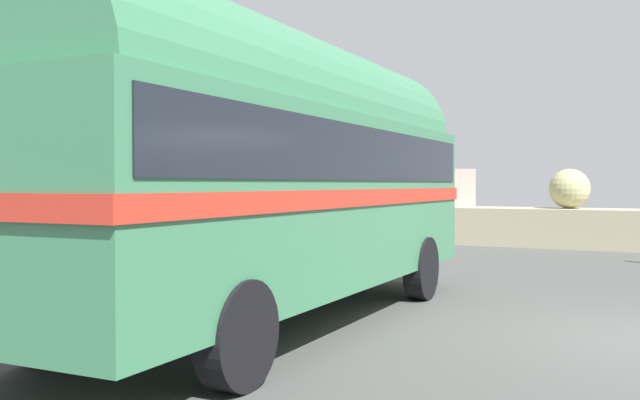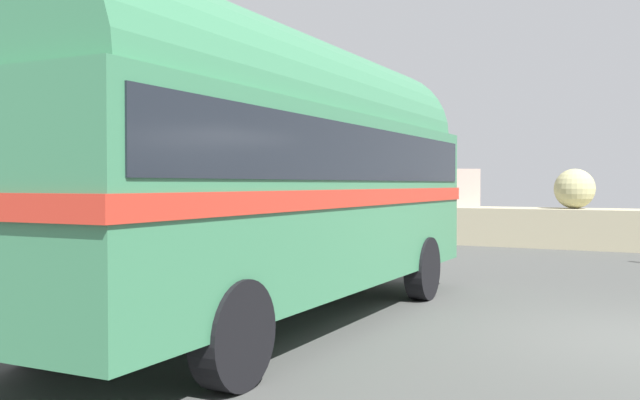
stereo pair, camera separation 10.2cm
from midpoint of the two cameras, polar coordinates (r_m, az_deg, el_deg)
The scene contains 1 object.
vintage_coach at distance 8.76m, azimuth -3.43°, elevation 3.03°, with size 2.76×8.67×3.70m.
Camera 2 is at (0.23, -8.60, 1.79)m, focal length 39.06 mm.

